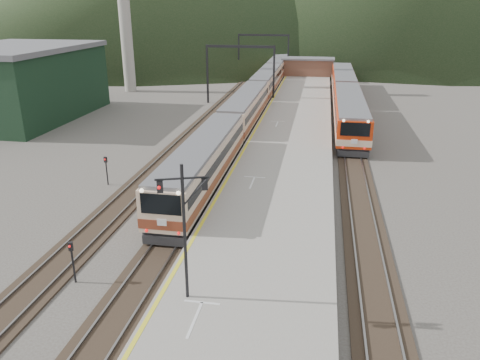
# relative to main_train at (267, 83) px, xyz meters

# --- Properties ---
(track_main) EXTENTS (2.60, 200.00, 0.23)m
(track_main) POSITION_rel_main_train_xyz_m (0.00, -21.96, -1.90)
(track_main) COLOR black
(track_main) RESTS_ON ground
(track_far) EXTENTS (2.60, 200.00, 0.23)m
(track_far) POSITION_rel_main_train_xyz_m (-5.00, -21.96, -1.90)
(track_far) COLOR black
(track_far) RESTS_ON ground
(track_second) EXTENTS (2.60, 200.00, 0.23)m
(track_second) POSITION_rel_main_train_xyz_m (11.50, -21.96, -1.90)
(track_second) COLOR black
(track_second) RESTS_ON ground
(platform) EXTENTS (8.00, 100.00, 1.00)m
(platform) POSITION_rel_main_train_xyz_m (5.60, -23.96, -1.47)
(platform) COLOR gray
(platform) RESTS_ON ground
(gantry_near) EXTENTS (9.55, 0.25, 8.00)m
(gantry_near) POSITION_rel_main_train_xyz_m (-2.85, -6.96, 3.62)
(gantry_near) COLOR black
(gantry_near) RESTS_ON ground
(gantry_far) EXTENTS (9.55, 0.25, 8.00)m
(gantry_far) POSITION_rel_main_train_xyz_m (-2.85, 18.04, 3.62)
(gantry_far) COLOR black
(gantry_far) RESTS_ON ground
(warehouse) EXTENTS (14.50, 20.50, 8.60)m
(warehouse) POSITION_rel_main_train_xyz_m (-28.00, -19.96, 2.35)
(warehouse) COLOR black
(warehouse) RESTS_ON ground
(station_shed) EXTENTS (9.40, 4.40, 3.10)m
(station_shed) POSITION_rel_main_train_xyz_m (5.60, 16.04, 0.60)
(station_shed) COLOR brown
(station_shed) RESTS_ON platform
(main_train) EXTENTS (2.85, 97.67, 3.47)m
(main_train) POSITION_rel_main_train_xyz_m (0.00, 0.00, 0.00)
(main_train) COLOR beige
(main_train) RESTS_ON track_main
(second_train) EXTENTS (3.12, 42.51, 3.81)m
(second_train) POSITION_rel_main_train_xyz_m (11.50, -8.87, 0.17)
(second_train) COLOR red
(second_train) RESTS_ON track_second
(signal_mast) EXTENTS (2.10, 0.84, 6.21)m
(signal_mast) POSITION_rel_main_train_xyz_m (3.06, -54.43, 2.85)
(signal_mast) COLOR black
(signal_mast) RESTS_ON platform
(short_signal_a) EXTENTS (0.26, 0.23, 2.27)m
(short_signal_a) POSITION_rel_main_train_xyz_m (-3.30, -52.83, -0.50)
(short_signal_a) COLOR black
(short_signal_a) RESTS_ON ground
(short_signal_b) EXTENTS (0.25, 0.20, 2.27)m
(short_signal_b) POSITION_rel_main_train_xyz_m (-2.62, -31.11, -0.50)
(short_signal_b) COLOR black
(short_signal_b) RESTS_ON ground
(short_signal_c) EXTENTS (0.25, 0.20, 2.27)m
(short_signal_c) POSITION_rel_main_train_xyz_m (-7.59, -39.74, -0.50)
(short_signal_c) COLOR black
(short_signal_c) RESTS_ON ground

